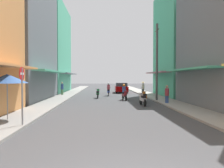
# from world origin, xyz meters

# --- Properties ---
(ground_plane) EXTENTS (114.66, 114.66, 0.00)m
(ground_plane) POSITION_xyz_m (0.00, 22.06, 0.00)
(ground_plane) COLOR #424244
(sidewalk_left) EXTENTS (2.06, 60.12, 0.12)m
(sidewalk_left) POSITION_xyz_m (-5.10, 22.06, 0.06)
(sidewalk_left) COLOR gray
(sidewalk_left) RESTS_ON ground
(sidewalk_right) EXTENTS (2.06, 60.12, 0.12)m
(sidewalk_right) POSITION_xyz_m (5.10, 22.06, 0.06)
(sidewalk_right) COLOR #9E9991
(sidewalk_right) RESTS_ON ground
(building_left_mid) EXTENTS (7.05, 10.68, 17.81)m
(building_left_mid) POSITION_xyz_m (-9.13, 18.00, 8.90)
(building_left_mid) COLOR slate
(building_left_mid) RESTS_ON ground
(building_left_far) EXTENTS (7.05, 11.62, 12.72)m
(building_left_far) POSITION_xyz_m (-9.13, 29.62, 6.36)
(building_left_far) COLOR #4CB28C
(building_left_far) RESTS_ON ground
(building_right_far) EXTENTS (7.05, 8.64, 12.34)m
(building_right_far) POSITION_xyz_m (9.13, 21.58, 6.17)
(building_right_far) COLOR #4CB28C
(building_right_far) RESTS_ON ground
(motorbike_silver) EXTENTS (0.55, 1.81, 0.96)m
(motorbike_silver) POSITION_xyz_m (2.42, 13.35, 0.50)
(motorbike_silver) COLOR black
(motorbike_silver) RESTS_ON ground
(motorbike_orange) EXTENTS (0.55, 1.81, 0.96)m
(motorbike_orange) POSITION_xyz_m (3.01, 15.58, 0.50)
(motorbike_orange) COLOR black
(motorbike_orange) RESTS_ON ground
(motorbike_green) EXTENTS (0.55, 1.81, 0.96)m
(motorbike_green) POSITION_xyz_m (-1.19, 19.95, 0.50)
(motorbike_green) COLOR black
(motorbike_green) RESTS_ON ground
(motorbike_blue) EXTENTS (0.55, 1.81, 1.58)m
(motorbike_blue) POSITION_xyz_m (0.04, 22.93, 0.70)
(motorbike_blue) COLOR black
(motorbike_blue) RESTS_ON ground
(motorbike_maroon) EXTENTS (0.55, 1.81, 1.58)m
(motorbike_maroon) POSITION_xyz_m (1.42, 17.59, 0.70)
(motorbike_maroon) COLOR black
(motorbike_maroon) RESTS_ON ground
(parked_car) EXTENTS (1.86, 4.14, 1.45)m
(parked_car) POSITION_xyz_m (2.05, 28.32, 0.74)
(parked_car) COLOR #8C0000
(parked_car) RESTS_ON ground
(pedestrian_crossing) EXTENTS (0.44, 0.44, 1.72)m
(pedestrian_crossing) POSITION_xyz_m (4.40, 23.86, 0.97)
(pedestrian_crossing) COLOR #262628
(pedestrian_crossing) RESTS_ON ground
(pedestrian_far) EXTENTS (0.34, 0.34, 1.57)m
(pedestrian_far) POSITION_xyz_m (4.56, 14.05, 0.78)
(pedestrian_far) COLOR #334C8C
(pedestrian_far) RESTS_ON ground
(pedestrian_midway) EXTENTS (0.34, 0.34, 1.67)m
(pedestrian_midway) POSITION_xyz_m (-5.58, 23.37, 0.83)
(pedestrian_midway) COLOR #598C59
(pedestrian_midway) RESTS_ON ground
(vendor_umbrella) EXTENTS (2.01, 2.01, 2.36)m
(vendor_umbrella) POSITION_xyz_m (-5.41, 7.19, 2.13)
(vendor_umbrella) COLOR #99999E
(vendor_umbrella) RESTS_ON ground
(utility_pole) EXTENTS (0.20, 1.20, 7.15)m
(utility_pole) POSITION_xyz_m (4.32, 16.49, 3.65)
(utility_pole) COLOR #4C4C4F
(utility_pole) RESTS_ON ground
(street_sign_no_entry) EXTENTS (0.07, 0.60, 2.65)m
(street_sign_no_entry) POSITION_xyz_m (-4.22, 5.84, 1.72)
(street_sign_no_entry) COLOR gray
(street_sign_no_entry) RESTS_ON ground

